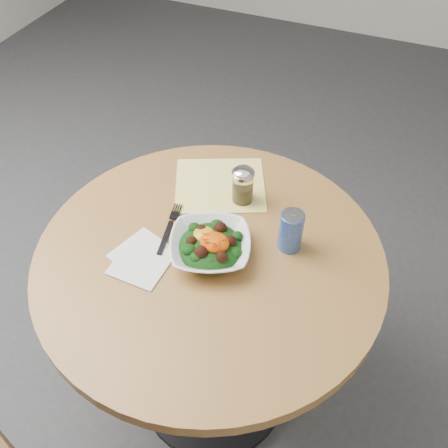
{
  "coord_description": "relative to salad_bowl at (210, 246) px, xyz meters",
  "views": [
    {
      "loc": [
        0.35,
        -0.75,
        1.72
      ],
      "look_at": [
        0.02,
        0.06,
        0.81
      ],
      "focal_mm": 40.0,
      "sensor_mm": 36.0,
      "label": 1
    }
  ],
  "objects": [
    {
      "name": "beverage_can",
      "position": [
        0.18,
        0.1,
        0.03
      ],
      "size": [
        0.06,
        0.06,
        0.12
      ],
      "color": "navy",
      "rests_on": "table"
    },
    {
      "name": "ground",
      "position": [
        -0.0,
        0.0,
        -0.78
      ],
      "size": [
        6.0,
        6.0,
        0.0
      ],
      "primitive_type": "plane",
      "color": "#323235",
      "rests_on": "ground"
    },
    {
      "name": "paper_napkins",
      "position": [
        -0.15,
        -0.08,
        -0.03
      ],
      "size": [
        0.17,
        0.18,
        0.0
      ],
      "color": "silver",
      "rests_on": "table"
    },
    {
      "name": "cloth_napkin",
      "position": [
        -0.08,
        0.25,
        -0.03
      ],
      "size": [
        0.33,
        0.32,
        0.0
      ],
      "primitive_type": "cube",
      "rotation": [
        0.0,
        0.0,
        0.41
      ],
      "color": "yellow",
      "rests_on": "table"
    },
    {
      "name": "table",
      "position": [
        -0.0,
        0.0,
        -0.23
      ],
      "size": [
        0.9,
        0.9,
        0.75
      ],
      "color": "black",
      "rests_on": "ground"
    },
    {
      "name": "spice_shaker",
      "position": [
        0.0,
        0.22,
        0.03
      ],
      "size": [
        0.06,
        0.06,
        0.11
      ],
      "color": "silver",
      "rests_on": "table"
    },
    {
      "name": "salad_bowl",
      "position": [
        0.0,
        0.0,
        0.0
      ],
      "size": [
        0.26,
        0.26,
        0.08
      ],
      "color": "white",
      "rests_on": "table"
    },
    {
      "name": "fork",
      "position": [
        -0.14,
        0.04,
        -0.02
      ],
      "size": [
        0.05,
        0.19,
        0.0
      ],
      "color": "black",
      "rests_on": "table"
    }
  ]
}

